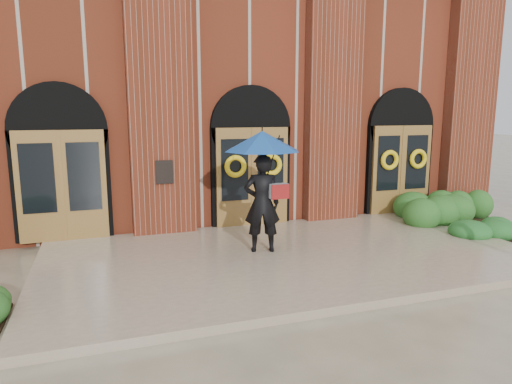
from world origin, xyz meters
name	(u,v)px	position (x,y,z in m)	size (l,w,h in m)	color
ground	(294,262)	(0.00, 0.00, 0.00)	(90.00, 90.00, 0.00)	gray
landing	(291,256)	(0.00, 0.15, 0.07)	(10.00, 5.30, 0.15)	tan
church_building	(201,98)	(0.00, 8.78, 3.50)	(16.20, 12.53, 7.00)	maroon
man_with_umbrella	(262,168)	(-0.52, 0.48, 1.91)	(1.93, 1.93, 2.52)	black
hedge_wall_right	(441,208)	(5.20, 1.79, 0.40)	(3.10, 1.24, 0.80)	#25571E
hedge_front_right	(491,230)	(5.15, 0.00, 0.23)	(1.33, 1.14, 0.47)	#1F5722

